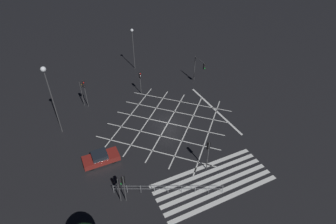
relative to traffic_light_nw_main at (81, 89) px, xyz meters
The scene contains 13 objects.
ground_plane 13.50m from the traffic_light_nw_main, 44.79° to the right, with size 200.00×200.00×0.00m, color black.
road_markings 18.95m from the traffic_light_nw_main, 58.39° to the right, with size 19.11×23.18×0.01m.
traffic_light_nw_main is the anchor object (origin of this frame).
traffic_light_median_north 8.82m from the traffic_light_nw_main, ahead, with size 0.36×0.39×3.79m.
traffic_light_nw_cross 0.75m from the traffic_light_nw_main, 57.16° to the right, with size 0.36×0.39×4.32m.
traffic_light_sw_main 18.46m from the traffic_light_nw_main, 90.04° to the right, with size 0.39×0.36×3.21m.
traffic_light_sw_cross 18.57m from the traffic_light_nw_main, 88.88° to the right, with size 0.36×0.39×3.47m.
traffic_light_ne_cross 18.73m from the traffic_light_nw_main, ahead, with size 0.36×3.13×4.49m.
traffic_light_median_south 20.83m from the traffic_light_nw_main, 62.32° to the right, with size 0.36×0.39×3.89m.
street_lamp_east 7.66m from the traffic_light_nw_main, 127.99° to the right, with size 0.63×0.63×9.34m.
street_lamp_west 14.04m from the traffic_light_nw_main, 37.70° to the left, with size 0.53×0.53×7.48m.
waiting_car 12.69m from the traffic_light_nw_main, 92.59° to the right, with size 4.05×1.84×1.31m.
pedestrian_railing 20.20m from the traffic_light_nw_main, 77.11° to the right, with size 9.92×4.75×1.05m.
Camera 1 is at (-12.08, -25.39, 22.08)m, focal length 28.00 mm.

